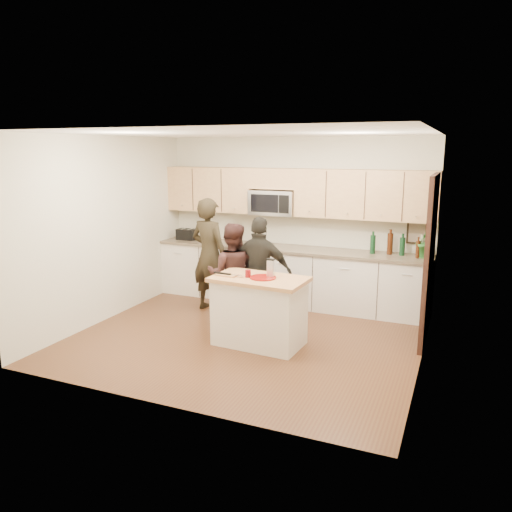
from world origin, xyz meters
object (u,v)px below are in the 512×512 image
at_px(island, 259,311).
at_px(woman_left, 209,255).
at_px(woman_center, 232,275).
at_px(toaster, 187,234).
at_px(woman_right, 260,273).

height_order(island, woman_left, woman_left).
bearing_deg(woman_center, toaster, -58.74).
relative_size(toaster, woman_center, 0.22).
relative_size(island, woman_left, 0.70).
height_order(toaster, woman_center, woman_center).
xyz_separation_m(island, woman_left, (-1.27, 1.02, 0.44)).
bearing_deg(woman_center, woman_right, 173.91).
bearing_deg(island, toaster, 143.30).
distance_m(woman_left, woman_center, 0.79).
xyz_separation_m(woman_left, woman_center, (0.62, -0.47, -0.15)).
height_order(woman_center, woman_right, woman_right).
bearing_deg(toaster, woman_left, -42.41).
bearing_deg(woman_left, toaster, -30.45).
bearing_deg(woman_left, island, 153.06).
relative_size(woman_left, woman_right, 1.12).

